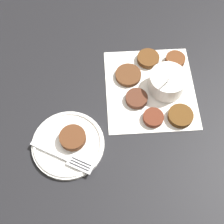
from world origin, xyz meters
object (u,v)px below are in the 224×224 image
object	(u,v)px
fritter_on_plate	(73,138)
fork	(68,159)
sauce_bowl	(167,82)
serving_plate	(68,144)

from	to	relation	value
fritter_on_plate	fork	distance (m)	0.06
sauce_bowl	fork	xyz separation A→B (m)	(-0.25, 0.25, -0.01)
fritter_on_plate	sauce_bowl	bearing A→B (deg)	-51.91
fork	sauce_bowl	bearing A→B (deg)	-45.18
fritter_on_plate	fork	world-z (taller)	fritter_on_plate
fritter_on_plate	fork	size ratio (longest dim) A/B	0.40
fritter_on_plate	serving_plate	bearing A→B (deg)	133.23
serving_plate	sauce_bowl	bearing A→B (deg)	-51.64
serving_plate	fork	distance (m)	0.05
sauce_bowl	serving_plate	xyz separation A→B (m)	(-0.21, 0.26, -0.02)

